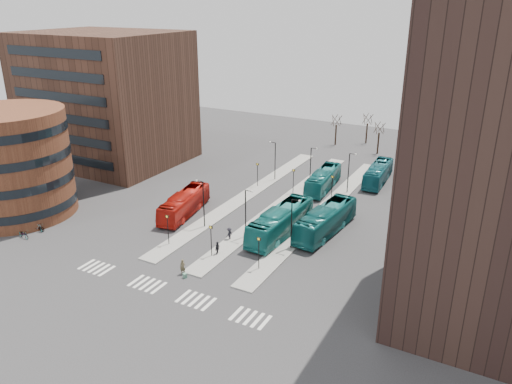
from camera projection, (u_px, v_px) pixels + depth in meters
The scene contains 23 objects.
ground at pixel (128, 307), 46.94m from camera, with size 160.00×160.00×0.00m, color #2D2D2F.
island_left at pixel (247, 195), 73.25m from camera, with size 2.50×45.00×0.15m, color gray.
island_mid at pixel (284, 203), 70.59m from camera, with size 2.50×45.00×0.15m, color gray.
island_right at pixel (324, 211), 67.93m from camera, with size 2.50×45.00×0.15m, color gray.
suitcase at pixel (185, 276), 51.72m from camera, with size 0.40×0.32×0.50m, color #1A4991.
red_bus at pixel (184, 204), 66.40m from camera, with size 2.59×11.08×3.09m, color #B2160D.
teal_bus_a at pixel (281, 222), 60.58m from camera, with size 2.95×12.60×3.51m, color #156B68.
teal_bus_b at pixel (323, 180), 75.25m from camera, with size 2.56×10.93×3.04m, color #146668.
teal_bus_c at pixel (326, 220), 61.10m from camera, with size 2.87×12.25×3.41m, color #125A5B.
teal_bus_d at pixel (378, 173), 77.94m from camera, with size 2.53×10.82×3.01m, color #155F6B.
traveller at pixel (183, 267), 52.20m from camera, with size 0.62×0.41×1.70m, color brown.
commuter_a at pixel (158, 221), 62.99m from camera, with size 0.77×0.60×1.58m, color black.
commuter_b at pixel (217, 248), 56.11m from camera, with size 0.96×0.40×1.65m, color black.
commuter_c at pixel (229, 234), 59.62m from camera, with size 1.03×0.59×1.59m, color black.
bicycle_near at pixel (24, 234), 60.24m from camera, with size 0.66×1.90×1.00m, color gray.
bicycle_mid at pixel (38, 227), 61.90m from camera, with size 0.52×1.86×1.11m, color gray.
bicycle_far at pixel (40, 227), 62.17m from camera, with size 0.64×1.83×0.96m, color gray.
crosswalk_stripes at pixel (169, 291), 49.43m from camera, with size 22.35×2.40×0.01m.
round_building at pixel (11, 163), 65.00m from camera, with size 15.16×15.16×14.00m.
office_block at pixel (106, 98), 85.84m from camera, with size 25.00×20.12×22.00m.
sign_poles at pixel (258, 204), 64.18m from camera, with size 12.45×22.12×3.65m.
lamp_posts at pixel (282, 185), 67.39m from camera, with size 14.04×20.24×6.12m.
bare_trees at pixel (360, 133), 96.08m from camera, with size 10.97×8.14×5.90m.
Camera 1 is at (29.58, -29.21, 27.18)m, focal length 35.00 mm.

